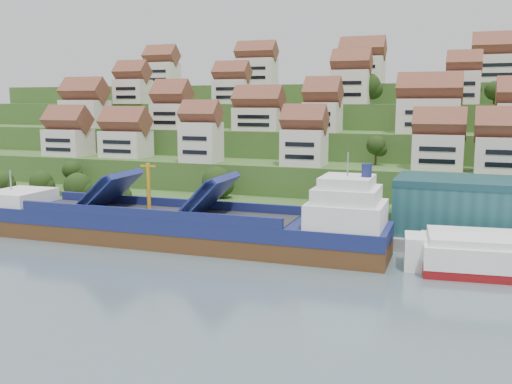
% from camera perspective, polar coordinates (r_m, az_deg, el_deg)
% --- Properties ---
extents(ground, '(300.00, 300.00, 0.00)m').
position_cam_1_polar(ground, '(99.89, -0.14, -5.88)').
color(ground, slate).
rests_on(ground, ground).
extents(quay, '(180.00, 14.00, 2.20)m').
position_cam_1_polar(quay, '(109.09, 12.60, -4.22)').
color(quay, gray).
rests_on(quay, ground).
extents(pebble_beach, '(45.00, 20.00, 1.00)m').
position_cam_1_polar(pebble_beach, '(139.88, -21.13, -1.96)').
color(pebble_beach, gray).
rests_on(pebble_beach, ground).
extents(hillside, '(260.00, 128.00, 31.00)m').
position_cam_1_polar(hillside, '(197.44, 10.51, 4.51)').
color(hillside, '#2D4C1E').
rests_on(hillside, ground).
extents(hillside_village, '(161.33, 62.45, 28.66)m').
position_cam_1_polar(hillside_village, '(154.27, 8.33, 8.36)').
color(hillside_village, silver).
rests_on(hillside_village, ground).
extents(hillside_trees, '(144.02, 62.52, 30.96)m').
position_cam_1_polar(hillside_trees, '(140.68, 2.65, 5.04)').
color(hillside_trees, '#213812').
rests_on(hillside_trees, ground).
extents(flagpole, '(1.28, 0.16, 8.00)m').
position_cam_1_polar(flagpole, '(103.34, 11.29, -1.64)').
color(flagpole, gray).
rests_on(flagpole, quay).
extents(beach_huts, '(14.40, 3.70, 2.20)m').
position_cam_1_polar(beach_huts, '(140.03, -22.12, -1.35)').
color(beach_huts, white).
rests_on(beach_huts, pebble_beach).
extents(cargo_ship, '(79.07, 14.10, 17.49)m').
position_cam_1_polar(cargo_ship, '(104.13, -7.59, -3.46)').
color(cargo_ship, '#503118').
rests_on(cargo_ship, ground).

